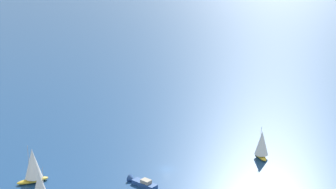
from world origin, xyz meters
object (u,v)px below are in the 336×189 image
sailboat_trailing (40,187)px  motorboat_offshore (141,182)px  sailboat_far_stbd (262,144)px  sailboat_inshore (33,165)px

sailboat_trailing → motorboat_offshore: bearing=34.7°
sailboat_far_stbd → sailboat_inshore: size_ratio=0.89×
motorboat_offshore → sailboat_inshore: bearing=-170.2°
sailboat_far_stbd → motorboat_offshore: 42.89m
motorboat_offshore → sailboat_trailing: 28.36m
sailboat_far_stbd → motorboat_offshore: size_ratio=1.04×
sailboat_far_stbd → sailboat_trailing: 70.74m
sailboat_inshore → sailboat_trailing: (7.73, -10.65, -0.69)m
sailboat_far_stbd → sailboat_inshore: sailboat_inshore is taller
sailboat_inshore → sailboat_trailing: 13.18m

